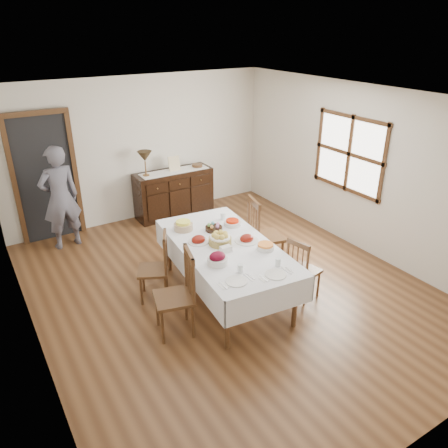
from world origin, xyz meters
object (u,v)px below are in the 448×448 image
chair_left_far (157,266)px  table_lamp (145,157)px  chair_left_near (178,293)px  sideboard (174,193)px  chair_right_near (302,268)px  dining_table (226,251)px  person (60,195)px  chair_right_far (263,233)px

chair_left_far → table_lamp: 2.67m
chair_left_near → sideboard: size_ratio=0.73×
sideboard → table_lamp: (-0.53, -0.01, 0.80)m
chair_left_near → chair_left_far: bearing=-170.7°
chair_right_near → sideboard: bearing=-8.5°
chair_right_near → table_lamp: size_ratio=1.94×
dining_table → chair_left_near: bearing=-152.9°
dining_table → sideboard: 2.95m
chair_right_near → sideboard: chair_right_near is taller
dining_table → person: (-1.47, 2.65, 0.22)m
chair_left_near → chair_right_near: (1.70, -0.23, -0.09)m
dining_table → table_lamp: bearing=93.8°
sideboard → table_lamp: 0.96m
table_lamp → chair_left_near: bearing=-106.6°
dining_table → chair_left_near: (-0.87, -0.34, -0.15)m
chair_left_near → table_lamp: size_ratio=2.32×
chair_right_far → person: 3.29m
chair_right_near → chair_right_far: 0.95m
chair_right_near → dining_table: bearing=43.7°
chair_left_near → sideboard: 3.54m
dining_table → chair_right_near: bearing=-28.7°
chair_left_near → sideboard: chair_left_near is taller
chair_left_near → chair_left_far: (0.07, 0.79, -0.06)m
chair_right_far → sideboard: chair_right_far is taller
chair_left_near → person: 3.07m
person → table_lamp: bearing=-179.5°
chair_left_far → chair_right_near: chair_left_far is taller
sideboard → chair_right_far: bearing=-84.1°
chair_right_far → sideboard: (-0.26, 2.49, -0.12)m
person → dining_table: bearing=111.9°
sideboard → person: 2.16m
table_lamp → person: bearing=-172.3°
chair_left_near → dining_table: bearing=125.9°
sideboard → chair_left_far: bearing=-120.4°
chair_right_near → chair_left_far: bearing=45.9°
chair_right_far → dining_table: bearing=127.4°
chair_right_near → chair_right_far: size_ratio=0.80×
table_lamp → chair_right_far: bearing=-72.3°
chair_right_far → person: size_ratio=0.61×
chair_left_far → chair_right_far: chair_right_far is taller
sideboard → person: bearing=-174.0°
chair_left_near → chair_left_far: 0.80m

